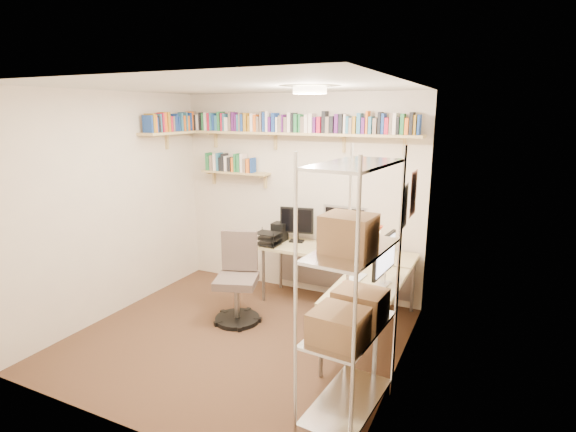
# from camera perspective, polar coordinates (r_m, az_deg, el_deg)

# --- Properties ---
(ground) EXTENTS (3.20, 3.20, 0.00)m
(ground) POSITION_cam_1_polar(r_m,az_deg,el_deg) (4.83, -6.47, -15.13)
(ground) COLOR #46271E
(ground) RESTS_ON ground
(room_shell) EXTENTS (3.24, 3.04, 2.52)m
(room_shell) POSITION_cam_1_polar(r_m,az_deg,el_deg) (4.31, -6.94, 3.31)
(room_shell) COLOR beige
(room_shell) RESTS_ON ground
(wall_shelves) EXTENTS (3.12, 1.09, 0.80)m
(wall_shelves) POSITION_cam_1_polar(r_m,az_deg,el_deg) (5.59, -3.52, 10.55)
(wall_shelves) COLOR #DAC37A
(wall_shelves) RESTS_ON ground
(corner_desk) EXTENTS (1.86, 1.78, 1.21)m
(corner_desk) POSITION_cam_1_polar(r_m,az_deg,el_deg) (5.06, 5.83, -5.20)
(corner_desk) COLOR #D2C389
(corner_desk) RESTS_ON ground
(office_chair) EXTENTS (0.56, 0.57, 0.99)m
(office_chair) POSITION_cam_1_polar(r_m,az_deg,el_deg) (5.05, -6.41, -8.60)
(office_chair) COLOR black
(office_chair) RESTS_ON ground
(wire_rack) EXTENTS (0.51, 0.92, 2.05)m
(wire_rack) POSITION_cam_1_polar(r_m,az_deg,el_deg) (3.21, 7.86, -9.18)
(wire_rack) COLOR silver
(wire_rack) RESTS_ON ground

